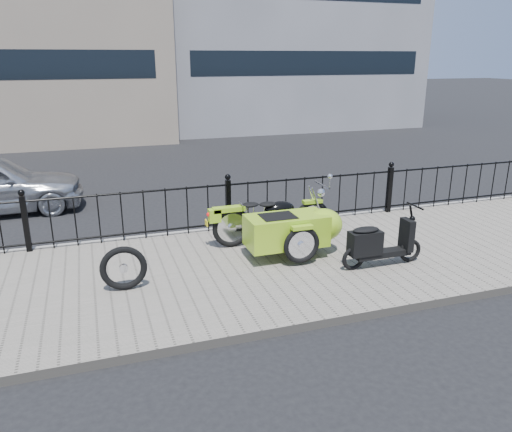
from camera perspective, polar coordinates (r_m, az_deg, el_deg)
name	(u,v)px	position (r m, az deg, el deg)	size (l,w,h in m)	color
ground	(250,260)	(8.41, -0.72, -5.04)	(120.00, 120.00, 0.00)	black
sidewalk	(259,268)	(7.95, 0.40, -5.96)	(30.00, 3.80, 0.12)	slate
curb	(227,230)	(9.68, -3.36, -1.58)	(30.00, 0.10, 0.12)	gray
iron_fence	(228,206)	(9.39, -3.19, 1.19)	(14.11, 0.11, 1.08)	black
motorcycle_sidecar	(293,226)	(8.23, 4.27, -1.17)	(2.28, 1.48, 0.98)	black
scooter	(378,244)	(7.95, 13.74, -3.16)	(1.40, 0.41, 0.95)	black
spare_tire	(124,268)	(7.22, -14.90, -5.80)	(0.65, 0.65, 0.09)	black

